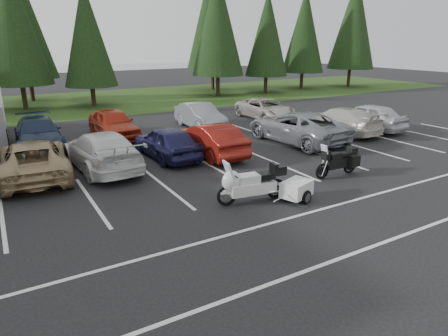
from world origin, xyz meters
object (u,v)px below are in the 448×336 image
Objects in this scene: car_far_1 at (38,133)px; cargo_trailer at (296,191)px; car_near_5 at (210,139)px; car_far_2 at (113,123)px; car_near_7 at (339,120)px; adventure_motorcycle at (337,159)px; car_far_4 at (266,109)px; car_near_2 at (34,159)px; car_near_6 at (297,127)px; car_near_3 at (101,150)px; car_near_4 at (167,142)px; car_near_8 at (367,116)px; car_far_3 at (200,116)px; touring_motorcycle at (252,180)px.

cargo_trailer is (6.64, -12.02, -0.39)m from car_far_1.
car_near_5 is 0.99× the size of car_far_2.
adventure_motorcycle is at bearing 41.02° from car_near_7.
car_far_4 is 3.24× the size of cargo_trailer.
car_near_7 is 2.23× the size of adventure_motorcycle.
car_far_4 is at bearing 68.74° from adventure_motorcycle.
car_near_2 is 0.91× the size of car_near_6.
car_near_2 is at bearing -8.32° from car_near_3.
car_near_3 is at bearing 145.26° from adventure_motorcycle.
car_near_4 is 5.34m from car_far_2.
car_near_8 is at bearing 12.28° from cargo_trailer.
car_near_6 is 6.63m from car_far_4.
car_near_3 reaches higher than car_far_3.
car_far_1 is (-17.69, 5.43, -0.06)m from car_near_8.
car_far_3 is (5.31, -0.17, -0.04)m from car_far_2.
car_far_2 is (-2.94, 5.85, 0.03)m from car_near_5.
car_far_3 is 0.93× the size of car_far_4.
car_far_1 is 9.17m from car_far_3.
car_near_7 reaches higher than car_near_2.
car_near_2 is 2.60m from car_near_3.
cargo_trailer is (-0.16, -6.42, -0.41)m from car_near_5.
car_far_2 is 1.70× the size of touring_motorcycle.
touring_motorcycle is at bearing 20.54° from car_near_8.
adventure_motorcycle is at bearing 154.60° from car_near_2.
car_near_3 is 8.40m from cargo_trailer.
car_far_3 reaches higher than car_near_4.
car_near_4 is 0.93× the size of car_far_2.
car_near_6 is 5.68m from car_near_8.
car_far_2 is 1.02× the size of car_far_3.
car_far_1 is 2.22× the size of adventure_motorcycle.
car_near_6 is at bearing 171.36° from car_near_4.
car_near_7 reaches higher than adventure_motorcycle.
car_far_1 is at bearing -177.77° from car_far_3.
adventure_motorcycle is (4.84, -5.84, -0.04)m from car_near_4.
cargo_trailer is at bearing 88.37° from car_near_5.
car_near_3 is 5.72m from car_far_2.
car_far_1 is (-6.80, 5.61, -0.02)m from car_near_5.
car_near_8 is at bearing 34.37° from touring_motorcycle.
car_near_8 reaches higher than car_near_7.
touring_motorcycle is at bearing 28.01° from car_near_7.
car_far_2 is at bearing -27.26° from car_near_8.
car_near_2 is 6.89m from car_far_2.
cargo_trailer is (1.79, -7.02, -0.39)m from car_near_4.
car_near_7 is 1.04× the size of car_far_4.
car_far_4 is at bearing -156.05° from car_near_2.
car_near_8 is (5.68, 0.22, -0.02)m from car_near_6.
car_near_6 is 10.06m from car_far_2.
car_near_3 is at bearing -68.23° from car_far_1.
car_far_2 is 12.59m from cargo_trailer.
car_near_6 is 2.14× the size of touring_motorcycle.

